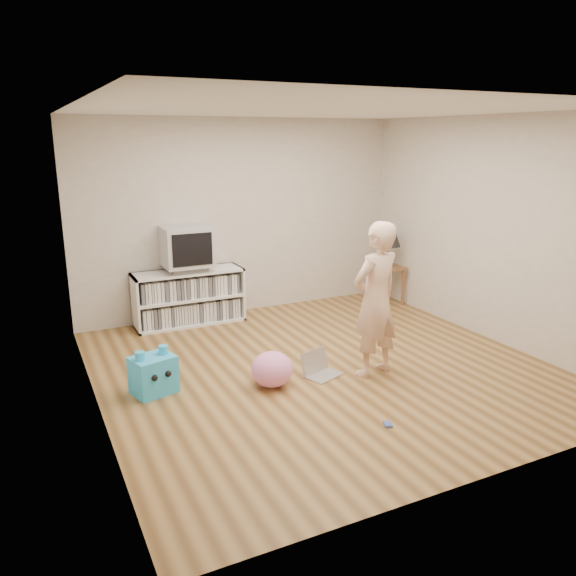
# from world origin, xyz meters

# --- Properties ---
(ground) EXTENTS (4.50, 4.50, 0.00)m
(ground) POSITION_xyz_m (0.00, 0.00, 0.00)
(ground) COLOR brown
(ground) RESTS_ON ground
(walls) EXTENTS (4.52, 4.52, 2.60)m
(walls) POSITION_xyz_m (0.00, 0.00, 1.30)
(walls) COLOR #BCB1A5
(walls) RESTS_ON ground
(ceiling) EXTENTS (4.50, 4.50, 0.01)m
(ceiling) POSITION_xyz_m (0.00, 0.00, 2.60)
(ceiling) COLOR white
(ceiling) RESTS_ON walls
(media_unit) EXTENTS (1.40, 0.45, 0.70)m
(media_unit) POSITION_xyz_m (-0.84, 2.04, 0.35)
(media_unit) COLOR white
(media_unit) RESTS_ON ground
(dvd_deck) EXTENTS (0.45, 0.35, 0.07)m
(dvd_deck) POSITION_xyz_m (-0.84, 2.02, 0.73)
(dvd_deck) COLOR gray
(dvd_deck) RESTS_ON media_unit
(crt_tv) EXTENTS (0.60, 0.53, 0.50)m
(crt_tv) POSITION_xyz_m (-0.84, 2.02, 1.02)
(crt_tv) COLOR #ABABB1
(crt_tv) RESTS_ON dvd_deck
(side_table) EXTENTS (0.42, 0.42, 0.55)m
(side_table) POSITION_xyz_m (1.99, 1.65, 0.42)
(side_table) COLOR brown
(side_table) RESTS_ON ground
(table_lamp) EXTENTS (0.34, 0.34, 0.52)m
(table_lamp) POSITION_xyz_m (1.99, 1.65, 0.94)
(table_lamp) COLOR #333333
(table_lamp) RESTS_ON side_table
(person) EXTENTS (0.64, 0.50, 1.57)m
(person) POSITION_xyz_m (0.38, -0.37, 0.79)
(person) COLOR beige
(person) RESTS_ON ground
(laptop) EXTENTS (0.43, 0.39, 0.25)m
(laptop) POSITION_xyz_m (-0.12, -0.16, 0.07)
(laptop) COLOR silver
(laptop) RESTS_ON ground
(playing_cards) EXTENTS (0.09, 0.11, 0.02)m
(playing_cards) POSITION_xyz_m (-0.11, -1.33, 0.01)
(playing_cards) COLOR #435CB3
(playing_cards) RESTS_ON ground
(plush_blue) EXTENTS (0.45, 0.40, 0.44)m
(plush_blue) POSITION_xyz_m (-1.73, 0.16, 0.19)
(plush_blue) COLOR #2BB2FF
(plush_blue) RESTS_ON ground
(plush_pink) EXTENTS (0.51, 0.51, 0.35)m
(plush_pink) POSITION_xyz_m (-0.66, -0.19, 0.17)
(plush_pink) COLOR #F985CA
(plush_pink) RESTS_ON ground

